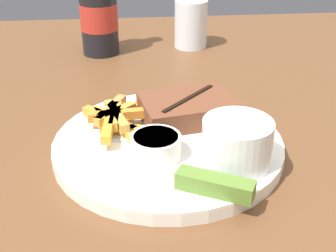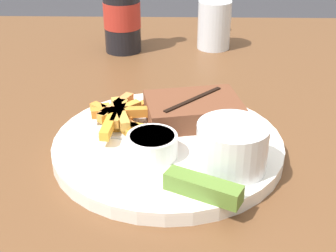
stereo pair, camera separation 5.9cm
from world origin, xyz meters
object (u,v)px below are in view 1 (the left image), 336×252
(dipping_sauce_cup, at_px, (156,145))
(pickle_spear, at_px, (215,185))
(drinking_glass, at_px, (191,24))
(steak_portion, at_px, (188,109))
(fork_utensil, at_px, (108,139))
(knife_utensil, at_px, (168,124))
(salt_shaker, at_px, (185,17))
(dinner_plate, at_px, (168,146))
(beer_bottle, at_px, (99,15))
(coleslaw_cup, at_px, (237,140))

(dipping_sauce_cup, bearing_deg, pickle_spear, -53.51)
(drinking_glass, bearing_deg, steak_portion, -98.22)
(steak_portion, height_order, fork_utensil, steak_portion)
(knife_utensil, relative_size, drinking_glass, 1.74)
(drinking_glass, distance_m, salt_shaker, 0.10)
(drinking_glass, bearing_deg, pickle_spear, -94.86)
(dinner_plate, xyz_separation_m, knife_utensil, (0.00, 0.04, 0.01))
(steak_portion, xyz_separation_m, dipping_sauce_cup, (-0.05, -0.09, 0.00))
(dinner_plate, bearing_deg, beer_bottle, 104.36)
(pickle_spear, xyz_separation_m, fork_utensil, (-0.12, 0.12, -0.01))
(dipping_sauce_cup, relative_size, pickle_spear, 0.71)
(beer_bottle, height_order, salt_shaker, beer_bottle)
(coleslaw_cup, xyz_separation_m, salt_shaker, (0.01, 0.57, -0.02))
(knife_utensil, relative_size, beer_bottle, 0.77)
(dinner_plate, bearing_deg, salt_shaker, 80.45)
(steak_portion, xyz_separation_m, knife_utensil, (-0.03, -0.02, -0.01))
(salt_shaker, bearing_deg, dinner_plate, -99.55)
(fork_utensil, height_order, drinking_glass, drinking_glass)
(fork_utensil, xyz_separation_m, knife_utensil, (0.08, 0.03, 0.00))
(steak_portion, xyz_separation_m, beer_bottle, (-0.13, 0.33, 0.04))
(dipping_sauce_cup, bearing_deg, drinking_glass, 77.11)
(steak_portion, height_order, drinking_glass, drinking_glass)
(knife_utensil, bearing_deg, fork_utensil, 113.83)
(steak_portion, height_order, knife_utensil, steak_portion)
(steak_portion, bearing_deg, beer_bottle, 111.82)
(drinking_glass, bearing_deg, fork_utensil, -111.90)
(dipping_sauce_cup, relative_size, knife_utensil, 0.37)
(salt_shaker, bearing_deg, pickle_spear, -94.23)
(knife_utensil, bearing_deg, beer_bottle, 20.21)
(coleslaw_cup, xyz_separation_m, dipping_sauce_cup, (-0.09, 0.02, -0.02))
(drinking_glass, bearing_deg, dinner_plate, -101.65)
(coleslaw_cup, distance_m, drinking_glass, 0.47)
(pickle_spear, bearing_deg, beer_bottle, 105.41)
(steak_portion, bearing_deg, coleslaw_cup, -70.78)
(beer_bottle, bearing_deg, pickle_spear, -74.59)
(pickle_spear, bearing_deg, drinking_glass, 85.14)
(drinking_glass, height_order, salt_shaker, drinking_glass)
(dipping_sauce_cup, relative_size, beer_bottle, 0.28)
(dinner_plate, xyz_separation_m, steak_portion, (0.03, 0.06, 0.02))
(steak_portion, height_order, coleslaw_cup, coleslaw_cup)
(fork_utensil, height_order, knife_utensil, knife_utensil)
(dinner_plate, relative_size, knife_utensil, 1.78)
(coleslaw_cup, bearing_deg, fork_utensil, 155.78)
(fork_utensil, bearing_deg, dipping_sauce_cup, -32.19)
(knife_utensil, distance_m, beer_bottle, 0.37)
(knife_utensil, relative_size, salt_shaker, 2.55)
(fork_utensil, distance_m, knife_utensil, 0.09)
(beer_bottle, height_order, drinking_glass, beer_bottle)
(fork_utensil, xyz_separation_m, beer_bottle, (-0.02, 0.38, 0.06))
(dipping_sauce_cup, distance_m, beer_bottle, 0.43)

